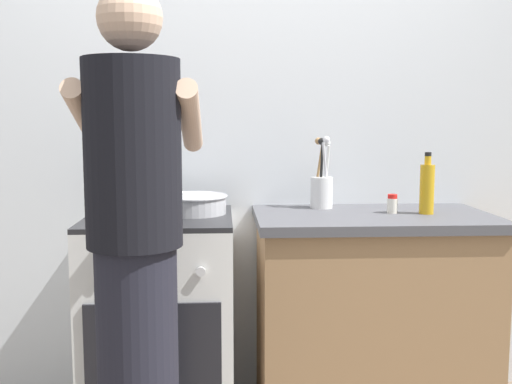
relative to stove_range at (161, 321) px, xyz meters
name	(u,v)px	position (x,y,z in m)	size (l,w,h in m)	color
back_wall	(283,130)	(0.55, 0.35, 0.80)	(3.20, 0.10, 2.50)	silver
countertop	(371,316)	(0.90, 0.00, 0.00)	(1.00, 0.60, 0.90)	#99724C
stove_range	(161,321)	(0.00, 0.00, 0.00)	(0.60, 0.62, 0.90)	white
pot	(124,204)	(-0.14, -0.02, 0.50)	(0.28, 0.21, 0.10)	#38383D
mixing_bowl	(194,203)	(0.14, 0.05, 0.50)	(0.29, 0.29, 0.08)	#B7B7BC
utensil_crock	(322,187)	(0.71, 0.18, 0.55)	(0.10, 0.10, 0.32)	silver
spice_bottle	(392,204)	(0.98, 0.02, 0.49)	(0.04, 0.04, 0.08)	silver
oil_bottle	(427,188)	(1.12, -0.01, 0.56)	(0.06, 0.06, 0.26)	gold
person	(136,258)	(-0.01, -0.59, 0.41)	(0.41, 0.50, 1.70)	black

